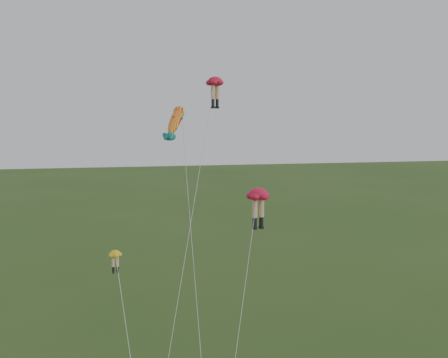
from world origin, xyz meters
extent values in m
ellipsoid|color=red|center=(3.22, 12.47, 19.47)|extent=(1.98, 1.98, 0.72)
cylinder|color=tan|center=(3.03, 12.35, 18.62)|extent=(0.32, 0.32, 1.10)
cylinder|color=black|center=(3.03, 12.35, 17.79)|extent=(0.25, 0.25, 0.55)
cube|color=black|center=(3.03, 12.35, 17.43)|extent=(0.32, 0.37, 0.16)
cylinder|color=tan|center=(3.41, 12.58, 18.62)|extent=(0.32, 0.32, 1.10)
cylinder|color=black|center=(3.41, 12.58, 17.79)|extent=(0.25, 0.25, 0.55)
cube|color=black|center=(3.41, 12.58, 17.43)|extent=(0.32, 0.37, 0.16)
cylinder|color=silver|center=(0.35, 5.88, 10.02)|extent=(5.77, 13.20, 19.62)
ellipsoid|color=red|center=(4.41, 4.07, 11.78)|extent=(1.87, 1.87, 0.79)
cylinder|color=tan|center=(4.17, 4.01, 10.85)|extent=(0.35, 0.35, 1.20)
cylinder|color=black|center=(4.17, 4.01, 9.95)|extent=(0.27, 0.27, 0.60)
cube|color=black|center=(4.17, 4.01, 9.56)|extent=(0.27, 0.38, 0.17)
cylinder|color=tan|center=(4.64, 4.12, 10.85)|extent=(0.35, 0.35, 1.20)
cylinder|color=black|center=(4.64, 4.12, 9.95)|extent=(0.27, 0.27, 0.60)
cube|color=black|center=(4.64, 4.12, 9.56)|extent=(0.27, 0.38, 0.17)
cylinder|color=silver|center=(2.62, 0.73, 6.19)|extent=(3.62, 6.70, 11.96)
ellipsoid|color=yellow|center=(-4.61, 1.65, 9.01)|extent=(0.78, 0.78, 0.39)
cylinder|color=tan|center=(-4.73, 1.65, 8.55)|extent=(0.17, 0.17, 0.59)
cylinder|color=black|center=(-4.73, 1.65, 8.11)|extent=(0.14, 0.14, 0.30)
cube|color=black|center=(-4.73, 1.65, 7.92)|extent=(0.10, 0.17, 0.09)
cylinder|color=tan|center=(-4.49, 1.65, 8.55)|extent=(0.17, 0.17, 0.59)
cylinder|color=black|center=(-4.49, 1.65, 8.11)|extent=(0.14, 0.14, 0.30)
cube|color=black|center=(-4.49, 1.65, 7.92)|extent=(0.10, 0.17, 0.09)
cylinder|color=silver|center=(-3.99, -1.36, 4.71)|extent=(1.29, 6.04, 9.00)
ellipsoid|color=yellow|center=(-0.07, 11.00, 16.44)|extent=(2.17, 3.28, 2.73)
sphere|color=yellow|center=(-0.07, 11.00, 16.44)|extent=(1.35, 1.52, 1.26)
cone|color=#137C73|center=(-0.07, 11.00, 16.44)|extent=(1.13, 1.35, 1.22)
cone|color=#137C73|center=(-0.07, 11.00, 16.44)|extent=(1.13, 1.35, 1.22)
cone|color=#137C73|center=(-0.07, 11.00, 16.44)|extent=(0.64, 0.76, 0.68)
cone|color=#137C73|center=(-0.07, 11.00, 16.44)|extent=(0.64, 0.76, 0.68)
cone|color=#AE1612|center=(-0.07, 11.00, 16.44)|extent=(0.68, 0.78, 0.66)
cylinder|color=silver|center=(0.00, 5.01, 8.33)|extent=(0.19, 12.00, 16.24)
camera|label=1|loc=(-4.24, -26.36, 16.53)|focal=40.00mm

